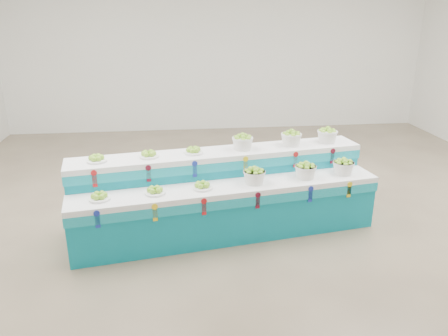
# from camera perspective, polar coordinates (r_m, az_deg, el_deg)

# --- Properties ---
(ground) EXTENTS (10.00, 10.00, 0.00)m
(ground) POSITION_cam_1_polar(r_m,az_deg,el_deg) (6.24, 4.13, -6.38)
(ground) COLOR brown
(ground) RESTS_ON ground
(back_wall) EXTENTS (10.00, 0.00, 10.00)m
(back_wall) POSITION_cam_1_polar(r_m,az_deg,el_deg) (10.58, -0.72, 15.77)
(back_wall) COLOR silver
(back_wall) RESTS_ON ground
(display_stand) EXTENTS (4.04, 1.62, 1.02)m
(display_stand) POSITION_cam_1_polar(r_m,az_deg,el_deg) (5.68, 0.00, -3.42)
(display_stand) COLOR #098196
(display_stand) RESTS_ON ground
(plate_lower_left) EXTENTS (0.29, 0.29, 0.10)m
(plate_lower_left) POSITION_cam_1_polar(r_m,az_deg,el_deg) (5.17, -16.07, -3.54)
(plate_lower_left) COLOR white
(plate_lower_left) RESTS_ON display_stand
(plate_lower_mid) EXTENTS (0.29, 0.29, 0.10)m
(plate_lower_mid) POSITION_cam_1_polar(r_m,az_deg,el_deg) (5.20, -9.07, -2.87)
(plate_lower_mid) COLOR white
(plate_lower_mid) RESTS_ON display_stand
(plate_lower_right) EXTENTS (0.29, 0.29, 0.10)m
(plate_lower_right) POSITION_cam_1_polar(r_m,az_deg,el_deg) (5.28, -2.88, -2.25)
(plate_lower_right) COLOR white
(plate_lower_right) RESTS_ON display_stand
(basket_lower_left) EXTENTS (0.32, 0.32, 0.21)m
(basket_lower_left) POSITION_cam_1_polar(r_m,az_deg,el_deg) (5.44, 4.00, -0.98)
(basket_lower_left) COLOR silver
(basket_lower_left) RESTS_ON display_stand
(basket_lower_mid) EXTENTS (0.32, 0.32, 0.21)m
(basket_lower_mid) POSITION_cam_1_polar(r_m,az_deg,el_deg) (5.70, 10.66, -0.29)
(basket_lower_mid) COLOR silver
(basket_lower_mid) RESTS_ON display_stand
(basket_lower_right) EXTENTS (0.32, 0.32, 0.21)m
(basket_lower_right) POSITION_cam_1_polar(r_m,az_deg,el_deg) (5.96, 15.40, 0.21)
(basket_lower_right) COLOR silver
(basket_lower_right) RESTS_ON display_stand
(plate_upper_left) EXTENTS (0.29, 0.29, 0.10)m
(plate_upper_left) POSITION_cam_1_polar(r_m,az_deg,el_deg) (5.53, -16.41, 1.26)
(plate_upper_left) COLOR white
(plate_upper_left) RESTS_ON display_stand
(plate_upper_mid) EXTENTS (0.29, 0.29, 0.10)m
(plate_upper_mid) POSITION_cam_1_polar(r_m,az_deg,el_deg) (5.55, -9.87, 1.87)
(plate_upper_mid) COLOR white
(plate_upper_mid) RESTS_ON display_stand
(plate_upper_right) EXTENTS (0.29, 0.29, 0.10)m
(plate_upper_right) POSITION_cam_1_polar(r_m,az_deg,el_deg) (5.63, -4.05, 2.38)
(plate_upper_right) COLOR white
(plate_upper_right) RESTS_ON display_stand
(basket_upper_left) EXTENTS (0.32, 0.32, 0.21)m
(basket_upper_left) POSITION_cam_1_polar(r_m,az_deg,el_deg) (5.78, 2.46, 3.45)
(basket_upper_left) COLOR silver
(basket_upper_left) RESTS_ON display_stand
(basket_upper_mid) EXTENTS (0.32, 0.32, 0.21)m
(basket_upper_mid) POSITION_cam_1_polar(r_m,az_deg,el_deg) (6.03, 8.83, 3.93)
(basket_upper_mid) COLOR silver
(basket_upper_mid) RESTS_ON display_stand
(basket_upper_right) EXTENTS (0.32, 0.32, 0.21)m
(basket_upper_right) POSITION_cam_1_polar(r_m,az_deg,el_deg) (6.27, 13.41, 4.24)
(basket_upper_right) COLOR silver
(basket_upper_right) RESTS_ON display_stand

